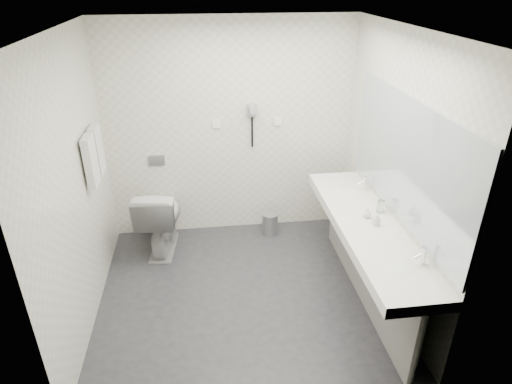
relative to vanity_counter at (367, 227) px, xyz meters
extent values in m
plane|color=#2A292E|center=(-1.12, 0.20, -0.80)|extent=(2.80, 2.80, 0.00)
plane|color=white|center=(-1.12, 0.20, 1.70)|extent=(2.80, 2.80, 0.00)
plane|color=silver|center=(-1.12, 1.50, 0.45)|extent=(2.80, 0.00, 2.80)
plane|color=silver|center=(-1.12, -1.10, 0.45)|extent=(2.80, 0.00, 2.80)
plane|color=silver|center=(-2.52, 0.20, 0.45)|extent=(0.00, 2.60, 2.60)
plane|color=silver|center=(0.27, 0.20, 0.45)|extent=(0.00, 2.60, 2.60)
cube|color=white|center=(0.00, 0.00, 0.00)|extent=(0.55, 2.20, 0.10)
cube|color=gray|center=(0.02, 0.00, -0.42)|extent=(0.03, 2.15, 0.75)
cylinder|color=silver|center=(0.05, -1.04, -0.42)|extent=(0.06, 0.06, 0.75)
cylinder|color=silver|center=(0.05, 1.04, -0.42)|extent=(0.06, 0.06, 0.75)
cube|color=#B2BCC6|center=(0.26, 0.00, 0.65)|extent=(0.02, 2.20, 1.05)
ellipsoid|color=white|center=(0.00, -0.65, 0.04)|extent=(0.40, 0.31, 0.05)
ellipsoid|color=white|center=(0.00, 0.65, 0.04)|extent=(0.40, 0.31, 0.05)
cylinder|color=silver|center=(0.19, -0.65, 0.12)|extent=(0.04, 0.04, 0.15)
cylinder|color=silver|center=(0.19, 0.65, 0.12)|extent=(0.04, 0.04, 0.15)
imported|color=white|center=(0.06, -0.05, 0.11)|extent=(0.06, 0.06, 0.12)
imported|color=white|center=(0.02, 0.09, 0.10)|extent=(0.10, 0.10, 0.09)
cylinder|color=silver|center=(0.18, 0.17, 0.11)|extent=(0.07, 0.07, 0.12)
imported|color=white|center=(-1.96, 1.12, -0.40)|extent=(0.54, 0.84, 0.80)
cube|color=#B2B5BA|center=(-1.98, 1.49, 0.15)|extent=(0.18, 0.02, 0.12)
cylinder|color=#B2B5BA|center=(-0.69, 1.26, -0.67)|extent=(0.24, 0.24, 0.26)
cylinder|color=#B2B5BA|center=(-0.69, 1.26, -0.53)|extent=(0.19, 0.19, 0.02)
cylinder|color=silver|center=(-2.47, 0.75, 0.75)|extent=(0.02, 0.62, 0.02)
cube|color=silver|center=(-2.46, 0.61, 0.53)|extent=(0.07, 0.24, 0.48)
cube|color=silver|center=(-2.46, 0.89, 0.53)|extent=(0.07, 0.24, 0.48)
cube|color=gray|center=(-0.88, 1.47, 0.70)|extent=(0.10, 0.04, 0.14)
cylinder|color=gray|center=(-0.88, 1.40, 0.73)|extent=(0.08, 0.14, 0.08)
cylinder|color=black|center=(-0.88, 1.46, 0.45)|extent=(0.02, 0.02, 0.35)
cube|color=white|center=(-1.27, 1.49, 0.55)|extent=(0.09, 0.02, 0.09)
cube|color=white|center=(-0.57, 1.49, 0.55)|extent=(0.09, 0.02, 0.09)
camera|label=1|loc=(-1.44, -3.23, 2.09)|focal=30.63mm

